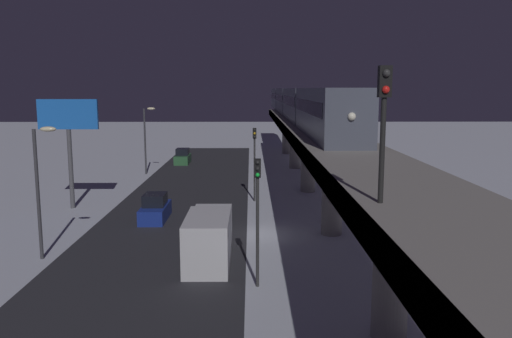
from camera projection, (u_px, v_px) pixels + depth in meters
The scene contains 13 objects.
ground_plane at pixel (254, 234), 34.90m from camera, with size 240.00×240.00×0.00m, color silver.
avenue_asphalt at pixel (165, 234), 34.84m from camera, with size 11.00×102.61×0.01m, color #28282D.
elevated_railway at pixel (332, 153), 34.10m from camera, with size 5.00×102.61×6.37m.
subway_train at pixel (294, 101), 64.29m from camera, with size 2.94×74.07×3.40m.
rail_signal at pixel (384, 110), 14.86m from camera, with size 0.36×0.41×4.00m.
sedan_blue at pixel (155, 209), 38.65m from camera, with size 1.80×4.39×1.97m.
sedan_green at pixel (183, 157), 67.91m from camera, with size 1.80×4.30×1.97m.
box_truck at pixel (209, 237), 29.52m from camera, with size 2.40×7.40×2.80m.
traffic_light_near at pixel (258, 204), 25.02m from camera, with size 0.32×0.44×6.40m.
traffic_light_mid at pixel (255, 154), 44.48m from camera, with size 0.32×0.44×6.40m.
commercial_billboard at pixel (68, 125), 41.49m from camera, with size 4.80×0.36×8.90m.
street_lamp_near at pixel (41, 177), 29.10m from camera, with size 1.35×0.44×7.65m.
street_lamp_far at pixel (147, 132), 58.74m from camera, with size 1.35×0.44×7.65m.
Camera 1 is at (0.20, 33.80, 9.72)m, focal length 36.26 mm.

